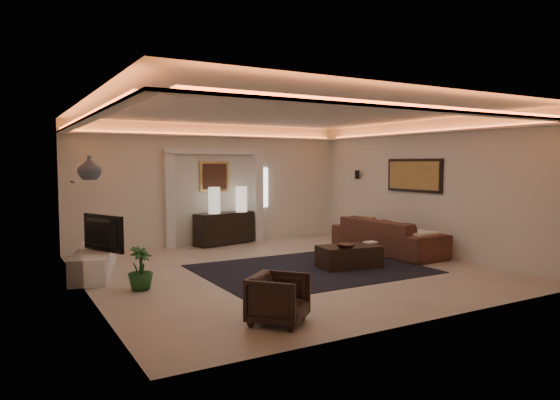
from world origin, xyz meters
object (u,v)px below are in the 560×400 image
armchair (278,299)px  coffee_table (349,257)px  sofa (388,236)px  console (224,228)px

armchair → coffee_table: bearing=-2.2°
coffee_table → sofa: bearing=33.8°
coffee_table → armchair: armchair is taller
armchair → sofa: bearing=-6.7°
console → sofa: (2.60, -2.91, -0.02)m
coffee_table → console: bearing=112.9°
coffee_table → armchair: (-2.79, -2.21, 0.10)m
sofa → coffee_table: 1.84m
sofa → armchair: size_ratio=3.92×
console → sofa: 3.91m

